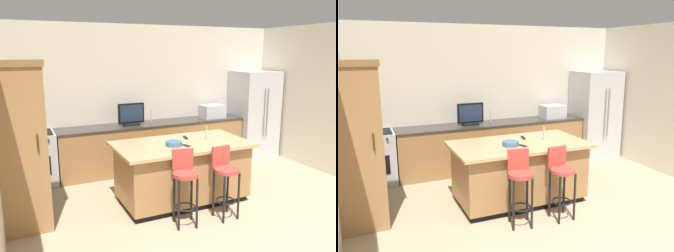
{
  "view_description": "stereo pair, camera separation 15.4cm",
  "coord_description": "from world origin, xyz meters",
  "views": [
    {
      "loc": [
        -2.59,
        -2.49,
        2.28
      ],
      "look_at": [
        -0.25,
        2.57,
        1.08
      ],
      "focal_mm": 36.87,
      "sensor_mm": 36.0,
      "label": 1
    },
    {
      "loc": [
        -2.45,
        -2.55,
        2.28
      ],
      "look_at": [
        -0.25,
        2.57,
        1.08
      ],
      "focal_mm": 36.87,
      "sensor_mm": 36.0,
      "label": 2
    }
  ],
  "objects": [
    {
      "name": "wall_back",
      "position": [
        0.0,
        4.02,
        1.4
      ],
      "size": [
        6.1,
        0.12,
        2.8
      ],
      "primitive_type": "cube",
      "color": "beige",
      "rests_on": "ground_plane"
    },
    {
      "name": "wall_right",
      "position": [
        2.85,
        2.01,
        1.4
      ],
      "size": [
        0.12,
        4.42,
        2.8
      ],
      "primitive_type": "cube",
      "color": "beige",
      "rests_on": "ground_plane"
    },
    {
      "name": "counter_back",
      "position": [
        -0.05,
        3.64,
        0.46
      ],
      "size": [
        3.77,
        0.62,
        0.92
      ],
      "color": "#9E7042",
      "rests_on": "ground_plane"
    },
    {
      "name": "kitchen_island",
      "position": [
        -0.27,
        2.01,
        0.48
      ],
      "size": [
        2.05,
        1.13,
        0.93
      ],
      "color": "black",
      "rests_on": "ground_plane"
    },
    {
      "name": "refrigerator",
      "position": [
        2.29,
        3.55,
        0.94
      ],
      "size": [
        0.89,
        0.81,
        1.87
      ],
      "color": "#B7BABF",
      "rests_on": "ground_plane"
    },
    {
      "name": "range_oven",
      "position": [
        -2.34,
        3.63,
        0.47
      ],
      "size": [
        0.8,
        0.63,
        0.94
      ],
      "color": "#B7BABF",
      "rests_on": "ground_plane"
    },
    {
      "name": "cabinet_tower",
      "position": [
        -2.51,
        2.09,
        1.14
      ],
      "size": [
        0.63,
        0.59,
        2.19
      ],
      "color": "#9E7042",
      "rests_on": "ground_plane"
    },
    {
      "name": "microwave",
      "position": [
        1.27,
        3.64,
        1.05
      ],
      "size": [
        0.48,
        0.36,
        0.27
      ],
      "primitive_type": "cube",
      "color": "#B7BABF",
      "rests_on": "counter_back"
    },
    {
      "name": "tv_monitor",
      "position": [
        -0.55,
        3.58,
        1.11
      ],
      "size": [
        0.5,
        0.16,
        0.42
      ],
      "color": "black",
      "rests_on": "counter_back"
    },
    {
      "name": "sink_faucet_back",
      "position": [
        -0.08,
        3.74,
        1.04
      ],
      "size": [
        0.02,
        0.02,
        0.24
      ],
      "primitive_type": "cylinder",
      "color": "#B2B2B7",
      "rests_on": "counter_back"
    },
    {
      "name": "sink_faucet_island",
      "position": [
        0.15,
        2.01,
        1.04
      ],
      "size": [
        0.02,
        0.02,
        0.22
      ],
      "primitive_type": "cylinder",
      "color": "#B2B2B7",
      "rests_on": "kitchen_island"
    },
    {
      "name": "bar_stool_left",
      "position": [
        -0.59,
        1.31,
        0.62
      ],
      "size": [
        0.35,
        0.36,
        1.02
      ],
      "rotation": [
        0.0,
        0.0,
        -0.2
      ],
      "color": "#B23D33",
      "rests_on": "ground_plane"
    },
    {
      "name": "bar_stool_right",
      "position": [
        0.01,
        1.26,
        0.61
      ],
      "size": [
        0.34,
        0.35,
        1.0
      ],
      "rotation": [
        0.0,
        0.0,
        0.05
      ],
      "color": "#B23D33",
      "rests_on": "ground_plane"
    },
    {
      "name": "fruit_bowl",
      "position": [
        -0.46,
        1.91,
        0.96
      ],
      "size": [
        0.24,
        0.24,
        0.07
      ],
      "primitive_type": "cylinder",
      "color": "#3F668C",
      "rests_on": "kitchen_island"
    },
    {
      "name": "cell_phone",
      "position": [
        -0.3,
        1.83,
        0.93
      ],
      "size": [
        0.11,
        0.16,
        0.01
      ],
      "primitive_type": "cube",
      "rotation": [
        0.0,
        0.0,
        0.3
      ],
      "color": "black",
      "rests_on": "kitchen_island"
    },
    {
      "name": "tv_remote",
      "position": [
        -0.09,
        2.24,
        0.94
      ],
      "size": [
        0.08,
        0.18,
        0.02
      ],
      "primitive_type": "cube",
      "rotation": [
        0.0,
        0.0,
        -0.23
      ],
      "color": "black",
      "rests_on": "kitchen_island"
    }
  ]
}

